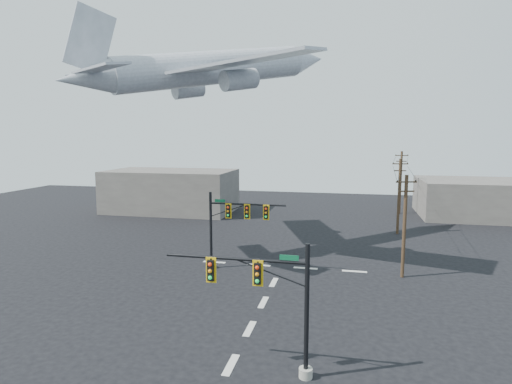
% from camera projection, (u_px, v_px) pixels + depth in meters
% --- Properties ---
extents(ground, '(120.00, 120.00, 0.00)m').
position_uv_depth(ground, '(250.00, 329.00, 24.59)').
color(ground, black).
rests_on(ground, ground).
extents(lane_markings, '(14.00, 21.20, 0.01)m').
position_uv_depth(lane_markings, '(267.00, 295.00, 29.75)').
color(lane_markings, beige).
rests_on(lane_markings, ground).
extents(signal_mast_near, '(6.98, 0.70, 6.32)m').
position_uv_depth(signal_mast_near, '(274.00, 304.00, 19.47)').
color(signal_mast_near, '#99978B').
rests_on(signal_mast_near, ground).
extents(signal_mast_far, '(6.58, 0.71, 6.44)m').
position_uv_depth(signal_mast_far, '(229.00, 226.00, 35.00)').
color(signal_mast_far, '#99978B').
rests_on(signal_mast_far, ground).
extents(utility_pole_a, '(1.58, 0.52, 8.06)m').
position_uv_depth(utility_pole_a, '(404.00, 224.00, 33.00)').
color(utility_pole_a, '#44311D').
rests_on(utility_pole_a, ground).
extents(utility_pole_b, '(1.71, 0.36, 8.48)m').
position_uv_depth(utility_pole_b, '(399.00, 195.00, 47.68)').
color(utility_pole_b, '#44311D').
rests_on(utility_pole_b, ground).
extents(utility_pole_c, '(1.81, 0.35, 8.84)m').
position_uv_depth(utility_pole_c, '(401.00, 181.00, 60.13)').
color(utility_pole_c, '#44311D').
rests_on(utility_pole_c, ground).
extents(power_lines, '(4.37, 28.70, 0.39)m').
position_uv_depth(power_lines, '(402.00, 165.00, 46.16)').
color(power_lines, black).
extents(airliner, '(22.50, 23.46, 7.34)m').
position_uv_depth(airliner, '(213.00, 69.00, 39.32)').
color(airliner, silver).
extents(building_left, '(18.00, 10.00, 6.00)m').
position_uv_depth(building_left, '(171.00, 191.00, 62.32)').
color(building_left, '#68625B').
rests_on(building_left, ground).
extents(building_right, '(14.00, 12.00, 5.00)m').
position_uv_depth(building_right, '(473.00, 198.00, 58.33)').
color(building_right, '#68625B').
rests_on(building_right, ground).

